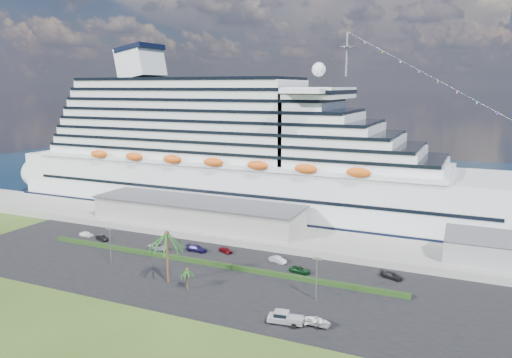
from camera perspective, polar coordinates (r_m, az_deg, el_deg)
The scene contains 22 objects.
ground at distance 96.78m, azimuth -6.30°, elevation -13.45°, with size 420.00×420.00×0.00m, color #334D19.
asphalt_lot at distance 105.59m, azimuth -3.21°, elevation -11.26°, with size 140.00×38.00×0.12m, color black.
wharf at distance 130.22m, azimuth 2.74°, elevation -6.60°, with size 240.00×20.00×1.80m, color gray.
water at distance 214.39m, azimuth 11.66°, elevation -0.22°, with size 420.00×160.00×0.02m, color black.
cruise_ship at distance 156.71m, azimuth -1.29°, elevation 2.27°, with size 191.00×38.00×54.00m.
terminal_building at distance 139.89m, azimuth -6.83°, elevation -3.70°, with size 61.00×15.00×6.30m.
port_shed at distance 121.05m, azimuth 26.48°, elevation -7.33°, with size 24.00×12.31×7.37m.
hedge at distance 113.13m, azimuth -5.67°, elevation -9.50°, with size 88.00×1.10×0.90m, color black.
lamp_post_left at distance 116.60m, azimuth -16.32°, elevation -6.80°, with size 1.60×0.35×8.27m.
lamp_post_right at distance 93.94m, azimuth 6.96°, elevation -10.70°, with size 1.60×0.35×8.27m.
palm_tall at distance 101.81m, azimuth -10.14°, elevation -6.79°, with size 8.82×8.82×11.13m.
palm_short at distance 99.54m, azimuth -7.87°, elevation -10.51°, with size 3.53×3.53×4.56m.
parked_car_0 at distance 139.72m, azimuth -18.80°, elevation -6.00°, with size 1.66×4.12×1.40m, color white.
parked_car_1 at distance 135.31m, azimuth -17.18°, elevation -6.45°, with size 1.46×4.19×1.38m, color black.
parked_car_2 at distance 124.52m, azimuth -11.11°, elevation -7.62°, with size 2.47×5.36×1.49m, color #9899A0.
parked_car_3 at distance 121.87m, azimuth -6.80°, elevation -7.88°, with size 2.16×5.32×1.54m, color #18123F.
parked_car_4 at distance 120.35m, azimuth -3.49°, elevation -8.12°, with size 1.57×3.90×1.33m, color #5F0C12.
parked_car_5 at distance 113.81m, azimuth 2.50°, elevation -9.20°, with size 1.48×4.25×1.40m, color #B9BAC0.
parked_car_6 at distance 108.29m, azimuth 5.09°, elevation -10.32°, with size 2.13×4.61×1.28m, color #0D3616.
parked_car_7 at distance 108.56m, azimuth 15.24°, elevation -10.58°, with size 1.93×4.75×1.38m, color black.
pickup_truck at distance 86.43m, azimuth 3.33°, elevation -15.53°, with size 6.30×3.07×2.13m.
boat_trailer at distance 86.04m, azimuth 6.96°, elevation -15.83°, with size 5.38×3.47×1.55m.
Camera 1 is at (45.69, -75.76, 39.25)m, focal length 35.00 mm.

